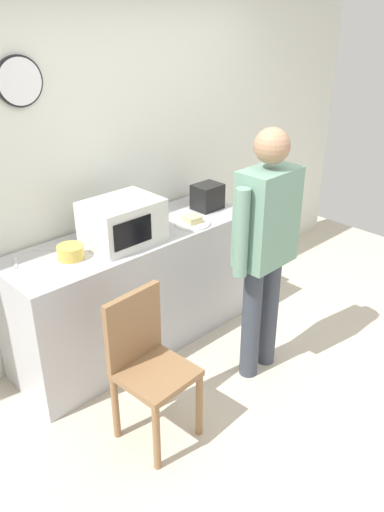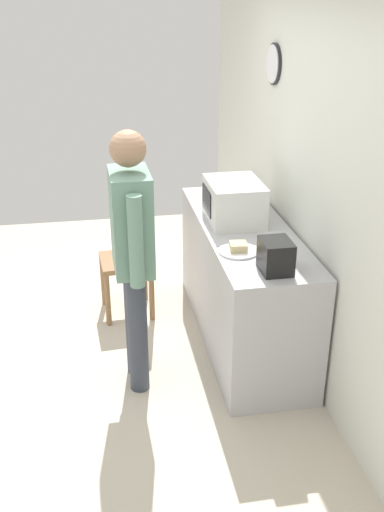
# 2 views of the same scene
# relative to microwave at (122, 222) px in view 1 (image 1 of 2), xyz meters

# --- Properties ---
(ground_plane) EXTENTS (6.00, 6.00, 0.00)m
(ground_plane) POSITION_rel_microwave_xyz_m (0.38, -1.16, -1.07)
(ground_plane) COLOR beige
(back_wall) EXTENTS (5.40, 0.13, 2.60)m
(back_wall) POSITION_rel_microwave_xyz_m (0.38, 0.44, 0.23)
(back_wall) COLOR silver
(back_wall) RESTS_ON ground_plane
(kitchen_counter) EXTENTS (1.90, 0.62, 0.92)m
(kitchen_counter) POSITION_rel_microwave_xyz_m (0.12, 0.06, -0.61)
(kitchen_counter) COLOR #B7B7BC
(kitchen_counter) RESTS_ON ground_plane
(microwave) EXTENTS (0.50, 0.39, 0.30)m
(microwave) POSITION_rel_microwave_xyz_m (0.00, 0.00, 0.00)
(microwave) COLOR silver
(microwave) RESTS_ON kitchen_counter
(sandwich_plate) EXTENTS (0.26, 0.26, 0.07)m
(sandwich_plate) POSITION_rel_microwave_xyz_m (0.56, -0.10, -0.13)
(sandwich_plate) COLOR white
(sandwich_plate) RESTS_ON kitchen_counter
(salad_bowl) EXTENTS (0.17, 0.17, 0.09)m
(salad_bowl) POSITION_rel_microwave_xyz_m (-0.39, 0.04, -0.11)
(salad_bowl) COLOR gold
(salad_bowl) RESTS_ON kitchen_counter
(toaster) EXTENTS (0.22, 0.18, 0.20)m
(toaster) POSITION_rel_microwave_xyz_m (0.87, 0.05, -0.05)
(toaster) COLOR black
(toaster) RESTS_ON kitchen_counter
(fork_utensil) EXTENTS (0.09, 0.16, 0.01)m
(fork_utensil) POSITION_rel_microwave_xyz_m (-0.68, 0.22, -0.15)
(fork_utensil) COLOR silver
(fork_utensil) RESTS_ON kitchen_counter
(spoon_utensil) EXTENTS (0.14, 0.13, 0.01)m
(spoon_utensil) POSITION_rel_microwave_xyz_m (-0.45, 0.26, -0.15)
(spoon_utensil) COLOR silver
(spoon_utensil) RESTS_ON kitchen_counter
(person_standing) EXTENTS (0.59, 0.25, 1.75)m
(person_standing) POSITION_rel_microwave_xyz_m (0.55, -0.79, -0.05)
(person_standing) COLOR #363D49
(person_standing) RESTS_ON ground_plane
(wooden_chair) EXTENTS (0.42, 0.42, 0.94)m
(wooden_chair) POSITION_rel_microwave_xyz_m (-0.40, -0.72, -0.55)
(wooden_chair) COLOR olive
(wooden_chair) RESTS_ON ground_plane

